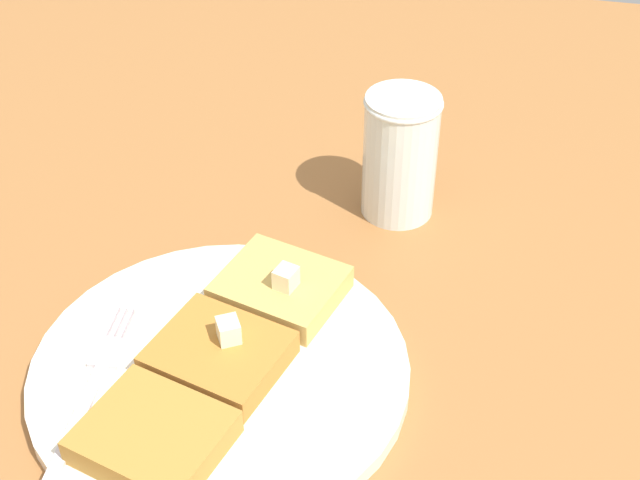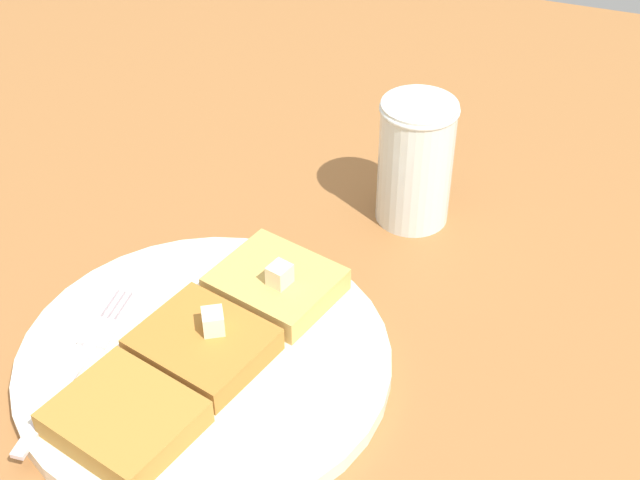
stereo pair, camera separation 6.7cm
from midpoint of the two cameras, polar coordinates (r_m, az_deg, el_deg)
table_surface at (r=70.90cm, az=-6.69°, el=-3.99°), size 124.37×124.37×2.10cm
plate at (r=63.47cm, az=-9.23°, el=-8.40°), size 26.47×26.47×1.31cm
toast_slice_left at (r=66.87cm, az=-5.44°, el=-3.16°), size 9.47×10.25×1.94cm
toast_slice_middle at (r=62.37cm, az=-9.37°, el=-7.44°), size 9.47×10.25×1.94cm
toast_slice_right at (r=58.60cm, az=-13.96°, el=-12.29°), size 9.47×10.25×1.94cm
butter_pat_primary at (r=64.94cm, az=-5.17°, el=-2.56°), size 1.97×1.86×1.62cm
butter_pat_secondary at (r=61.48cm, az=-9.03°, el=-5.87°), size 2.14×2.09×1.62cm
fork at (r=63.98cm, az=-17.06°, el=-8.56°), size 16.06×2.71×0.36cm
syrup_jar at (r=74.94cm, az=2.57°, el=5.14°), size 6.49×6.49×11.13cm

